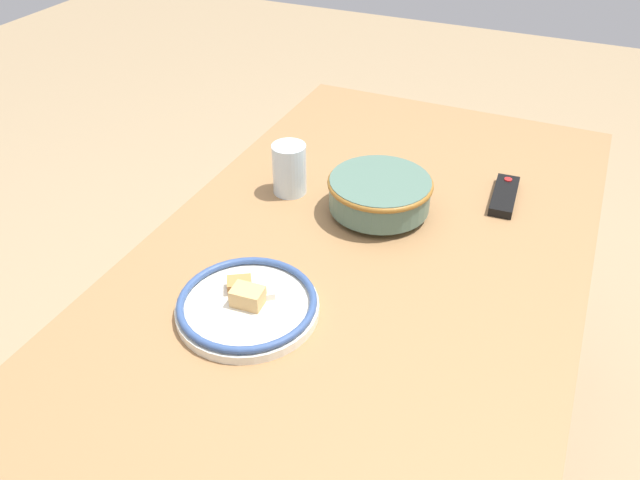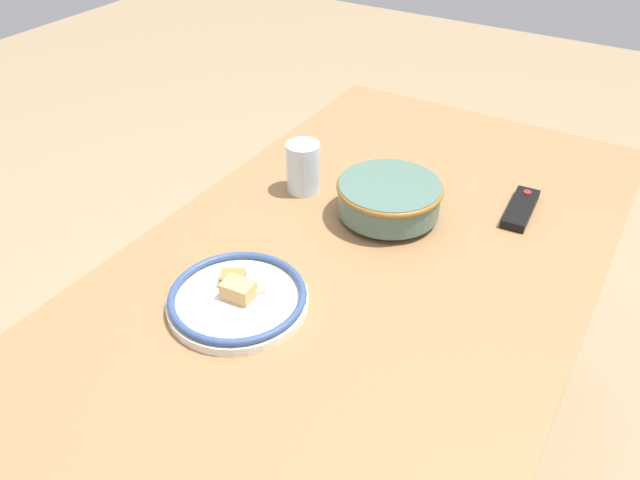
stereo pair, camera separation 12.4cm
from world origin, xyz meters
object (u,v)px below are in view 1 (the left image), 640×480
(tv_remote, at_px, (504,196))
(drinking_glass, at_px, (289,169))
(food_plate, at_px, (248,305))
(noodle_bowl, at_px, (380,193))

(tv_remote, height_order, drinking_glass, drinking_glass)
(tv_remote, bearing_deg, drinking_glass, -163.63)
(tv_remote, relative_size, drinking_glass, 1.38)
(food_plate, bearing_deg, drinking_glass, -164.36)
(tv_remote, xyz_separation_m, drinking_glass, (0.17, -0.47, 0.05))
(noodle_bowl, distance_m, tv_remote, 0.30)
(noodle_bowl, xyz_separation_m, food_plate, (0.40, -0.11, -0.03))
(food_plate, distance_m, drinking_glass, 0.42)
(tv_remote, distance_m, drinking_glass, 0.50)
(noodle_bowl, height_order, tv_remote, noodle_bowl)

